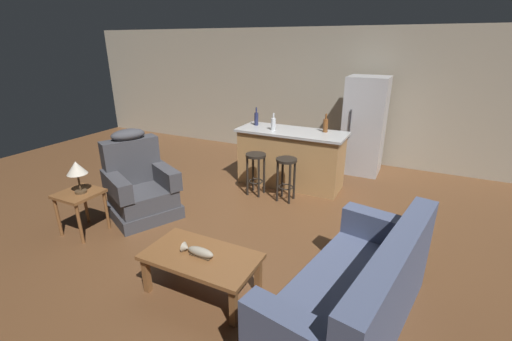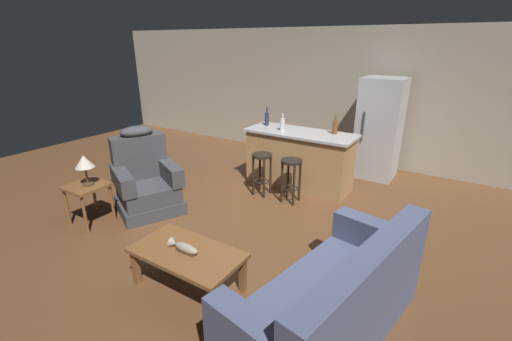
# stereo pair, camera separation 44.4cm
# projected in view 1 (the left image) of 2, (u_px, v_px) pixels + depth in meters

# --- Properties ---
(ground_plane) EXTENTS (12.00, 12.00, 0.00)m
(ground_plane) POSITION_uv_depth(u_px,v_px,m) (255.00, 217.00, 4.82)
(ground_plane) COLOR brown
(back_wall) EXTENTS (12.00, 0.05, 2.60)m
(back_wall) POSITION_uv_depth(u_px,v_px,m) (323.00, 95.00, 6.98)
(back_wall) COLOR #A89E89
(back_wall) RESTS_ON ground_plane
(coffee_table) EXTENTS (1.10, 0.60, 0.42)m
(coffee_table) POSITION_uv_depth(u_px,v_px,m) (201.00, 260.00, 3.27)
(coffee_table) COLOR brown
(coffee_table) RESTS_ON ground_plane
(fish_figurine) EXTENTS (0.34, 0.10, 0.10)m
(fish_figurine) POSITION_uv_depth(u_px,v_px,m) (198.00, 251.00, 3.23)
(fish_figurine) COLOR #4C3823
(fish_figurine) RESTS_ON coffee_table
(couch) EXTENTS (1.17, 2.02, 0.94)m
(couch) POSITION_uv_depth(u_px,v_px,m) (356.00, 296.00, 2.85)
(couch) COLOR #4C5675
(couch) RESTS_ON ground_plane
(recliner_near_lamp) EXTENTS (1.12, 1.12, 1.20)m
(recliner_near_lamp) POSITION_uv_depth(u_px,v_px,m) (140.00, 186.00, 4.79)
(recliner_near_lamp) COLOR #3D3D42
(recliner_near_lamp) RESTS_ON ground_plane
(end_table) EXTENTS (0.48, 0.48, 0.56)m
(end_table) POSITION_uv_depth(u_px,v_px,m) (80.00, 200.00, 4.30)
(end_table) COLOR brown
(end_table) RESTS_ON ground_plane
(table_lamp) EXTENTS (0.24, 0.24, 0.41)m
(table_lamp) POSITION_uv_depth(u_px,v_px,m) (77.00, 169.00, 4.15)
(table_lamp) COLOR #4C3823
(table_lamp) RESTS_ON end_table
(kitchen_island) EXTENTS (1.80, 0.70, 0.95)m
(kitchen_island) POSITION_uv_depth(u_px,v_px,m) (291.00, 158.00, 5.79)
(kitchen_island) COLOR #AD7F4C
(kitchen_island) RESTS_ON ground_plane
(bar_stool_left) EXTENTS (0.32, 0.32, 0.68)m
(bar_stool_left) POSITION_uv_depth(u_px,v_px,m) (256.00, 166.00, 5.40)
(bar_stool_left) COLOR black
(bar_stool_left) RESTS_ON ground_plane
(bar_stool_right) EXTENTS (0.32, 0.32, 0.68)m
(bar_stool_right) POSITION_uv_depth(u_px,v_px,m) (286.00, 172.00, 5.19)
(bar_stool_right) COLOR black
(bar_stool_right) RESTS_ON ground_plane
(refrigerator) EXTENTS (0.70, 0.69, 1.76)m
(refrigerator) POSITION_uv_depth(u_px,v_px,m) (364.00, 126.00, 6.25)
(refrigerator) COLOR #B7B7BC
(refrigerator) RESTS_ON ground_plane
(bottle_tall_green) EXTENTS (0.08, 0.08, 0.30)m
(bottle_tall_green) POSITION_uv_depth(u_px,v_px,m) (325.00, 125.00, 5.50)
(bottle_tall_green) COLOR brown
(bottle_tall_green) RESTS_ON kitchen_island
(bottle_short_amber) EXTENTS (0.07, 0.07, 0.31)m
(bottle_short_amber) POSITION_uv_depth(u_px,v_px,m) (256.00, 119.00, 5.95)
(bottle_short_amber) COLOR #23284C
(bottle_short_amber) RESTS_ON kitchen_island
(bottle_wine_dark) EXTENTS (0.08, 0.08, 0.28)m
(bottle_wine_dark) POSITION_uv_depth(u_px,v_px,m) (273.00, 124.00, 5.63)
(bottle_wine_dark) COLOR silver
(bottle_wine_dark) RESTS_ON kitchen_island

